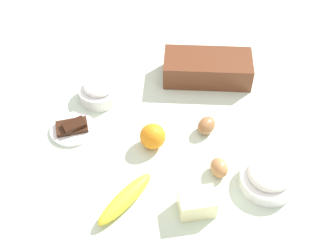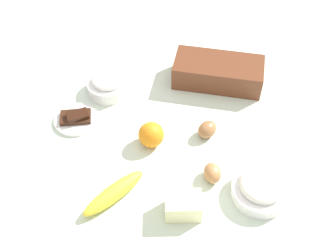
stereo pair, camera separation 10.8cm
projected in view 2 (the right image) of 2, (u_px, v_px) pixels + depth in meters
ground_plane at (168, 137)px, 1.24m from camera, size 2.40×2.40×0.02m
loaf_pan at (218, 72)px, 1.35m from camera, size 0.30×0.18×0.08m
flour_bowl at (261, 188)px, 1.08m from camera, size 0.15×0.15×0.06m
sugar_bowl at (108, 84)px, 1.33m from camera, size 0.13×0.13×0.07m
banana at (114, 193)px, 1.08m from camera, size 0.17×0.16×0.04m
orange_fruit at (151, 135)px, 1.19m from camera, size 0.07×0.07×0.07m
butter_block at (183, 206)px, 1.04m from camera, size 0.09×0.06×0.06m
egg_near_butter at (207, 130)px, 1.22m from camera, size 0.08×0.08×0.05m
egg_beside_bowl at (212, 173)px, 1.12m from camera, size 0.05×0.06×0.05m
chocolate_plate at (76, 118)px, 1.26m from camera, size 0.13×0.13×0.03m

